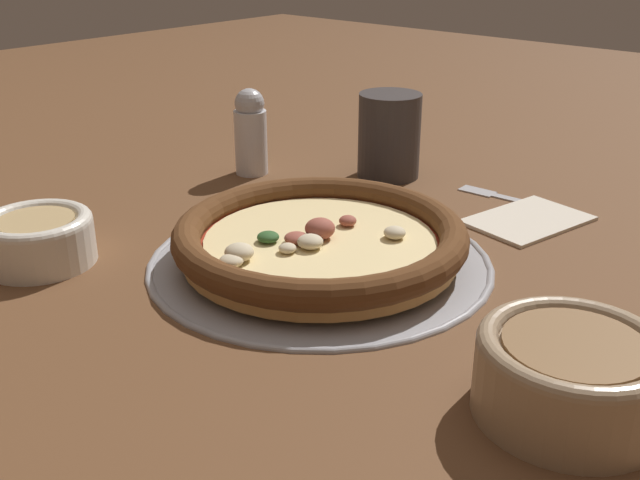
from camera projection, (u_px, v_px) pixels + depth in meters
name	position (u px, v px, depth m)	size (l,w,h in m)	color
ground_plane	(320.00, 263.00, 0.76)	(3.00, 3.00, 0.00)	brown
pizza_tray	(320.00, 260.00, 0.75)	(0.35, 0.35, 0.01)	#9E9EA3
pizza	(320.00, 239.00, 0.75)	(0.29, 0.29, 0.04)	tan
bowl_near	(38.00, 237.00, 0.75)	(0.11, 0.11, 0.05)	silver
bowl_far	(571.00, 372.00, 0.51)	(0.13, 0.13, 0.06)	#9E8466
drinking_cup	(389.00, 136.00, 0.99)	(0.08, 0.08, 0.11)	#383333
napkin	(528.00, 218.00, 0.86)	(0.15, 0.12, 0.01)	beige
fork	(514.00, 199.00, 0.92)	(0.02, 0.17, 0.00)	#B7B7BC
pepper_shaker	(251.00, 132.00, 1.00)	(0.04, 0.04, 0.12)	silver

